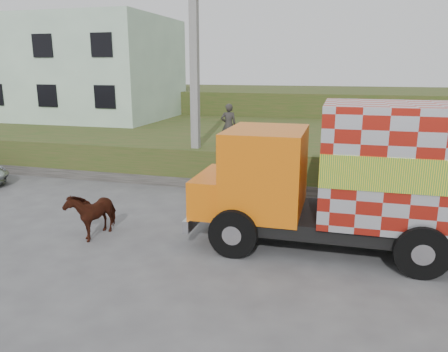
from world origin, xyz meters
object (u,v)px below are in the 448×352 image
(utility_pole, at_px, (195,81))
(cargo_truck, at_px, (379,177))
(cow, at_px, (93,212))
(pedestrian, at_px, (229,125))

(utility_pole, distance_m, cargo_truck, 8.48)
(cow, xyz_separation_m, pedestrian, (2.16, 6.63, 1.69))
(pedestrian, bearing_deg, utility_pole, 11.96)
(cow, relative_size, pedestrian, 0.92)
(cargo_truck, bearing_deg, pedestrian, 133.23)
(utility_pole, relative_size, cow, 5.08)
(utility_pole, xyz_separation_m, pedestrian, (1.16, 0.68, -1.72))
(utility_pole, height_order, cow, utility_pole)
(cargo_truck, height_order, pedestrian, cargo_truck)
(cow, height_order, pedestrian, pedestrian)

